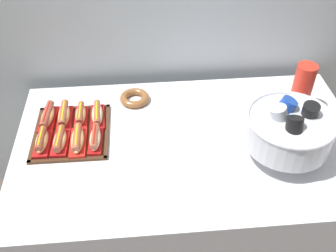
# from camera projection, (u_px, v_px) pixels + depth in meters

# --- Properties ---
(ground_plane) EXTENTS (10.00, 10.00, 0.00)m
(ground_plane) POSITION_uv_depth(u_px,v_px,m) (185.00, 237.00, 2.23)
(ground_plane) COLOR #4C4238
(buffet_table) EXTENTS (1.53, 0.92, 0.74)m
(buffet_table) POSITION_uv_depth(u_px,v_px,m) (187.00, 193.00, 1.97)
(buffet_table) COLOR silver
(buffet_table) RESTS_ON ground_plane
(serving_tray) EXTENTS (0.33, 0.36, 0.01)m
(serving_tray) POSITION_uv_depth(u_px,v_px,m) (72.00, 133.00, 1.78)
(serving_tray) COLOR #472B19
(serving_tray) RESTS_ON buffet_table
(hot_dog_0) EXTENTS (0.07, 0.16, 0.06)m
(hot_dog_0) POSITION_uv_depth(u_px,v_px,m) (42.00, 141.00, 1.69)
(hot_dog_0) COLOR red
(hot_dog_0) RESTS_ON serving_tray
(hot_dog_1) EXTENTS (0.07, 0.16, 0.06)m
(hot_dog_1) POSITION_uv_depth(u_px,v_px,m) (60.00, 141.00, 1.69)
(hot_dog_1) COLOR red
(hot_dog_1) RESTS_ON serving_tray
(hot_dog_2) EXTENTS (0.07, 0.18, 0.06)m
(hot_dog_2) POSITION_uv_depth(u_px,v_px,m) (78.00, 140.00, 1.70)
(hot_dog_2) COLOR red
(hot_dog_2) RESTS_ON serving_tray
(hot_dog_3) EXTENTS (0.06, 0.16, 0.06)m
(hot_dog_3) POSITION_uv_depth(u_px,v_px,m) (95.00, 139.00, 1.70)
(hot_dog_3) COLOR #B21414
(hot_dog_3) RESTS_ON serving_tray
(hot_dog_4) EXTENTS (0.08, 0.18, 0.06)m
(hot_dog_4) POSITION_uv_depth(u_px,v_px,m) (48.00, 117.00, 1.81)
(hot_dog_4) COLOR #B21414
(hot_dog_4) RESTS_ON serving_tray
(hot_dog_5) EXTENTS (0.07, 0.18, 0.07)m
(hot_dog_5) POSITION_uv_depth(u_px,v_px,m) (64.00, 116.00, 1.81)
(hot_dog_5) COLOR red
(hot_dog_5) RESTS_ON serving_tray
(hot_dog_6) EXTENTS (0.06, 0.15, 0.06)m
(hot_dog_6) POSITION_uv_depth(u_px,v_px,m) (81.00, 115.00, 1.82)
(hot_dog_6) COLOR red
(hot_dog_6) RESTS_ON serving_tray
(hot_dog_7) EXTENTS (0.07, 0.17, 0.06)m
(hot_dog_7) POSITION_uv_depth(u_px,v_px,m) (97.00, 115.00, 1.83)
(hot_dog_7) COLOR #B21414
(hot_dog_7) RESTS_ON serving_tray
(punch_bowl) EXTENTS (0.36, 0.36, 0.26)m
(punch_bowl) POSITION_uv_depth(u_px,v_px,m) (289.00, 129.00, 1.59)
(punch_bowl) COLOR silver
(punch_bowl) RESTS_ON buffet_table
(cup_stack) EXTENTS (0.09, 0.09, 0.24)m
(cup_stack) POSITION_uv_depth(u_px,v_px,m) (302.00, 88.00, 1.84)
(cup_stack) COLOR red
(cup_stack) RESTS_ON buffet_table
(donut) EXTENTS (0.14, 0.14, 0.04)m
(donut) POSITION_uv_depth(u_px,v_px,m) (135.00, 98.00, 1.95)
(donut) COLOR brown
(donut) RESTS_ON buffet_table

